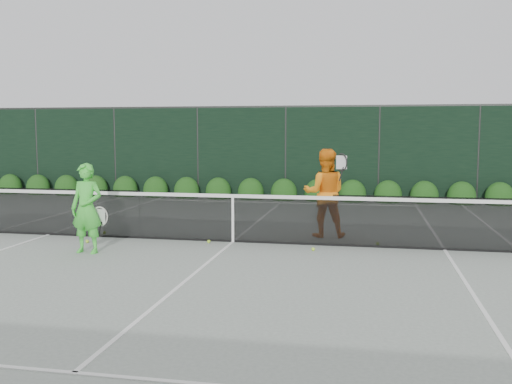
# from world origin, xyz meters

# --- Properties ---
(ground) EXTENTS (80.00, 80.00, 0.00)m
(ground) POSITION_xyz_m (0.00, 0.00, 0.00)
(ground) COLOR gray
(ground) RESTS_ON ground
(tennis_net) EXTENTS (12.90, 0.10, 1.07)m
(tennis_net) POSITION_xyz_m (-0.02, 0.00, 0.53)
(tennis_net) COLOR black
(tennis_net) RESTS_ON ground
(player_woman) EXTENTS (0.66, 0.43, 1.66)m
(player_woman) POSITION_xyz_m (-2.41, -1.49, 0.83)
(player_woman) COLOR #46D83F
(player_woman) RESTS_ON ground
(player_man) EXTENTS (0.97, 0.79, 1.87)m
(player_man) POSITION_xyz_m (1.77, 0.97, 0.94)
(player_man) COLOR orange
(player_man) RESTS_ON ground
(court_lines) EXTENTS (11.03, 23.83, 0.01)m
(court_lines) POSITION_xyz_m (0.00, 0.00, 0.01)
(court_lines) COLOR white
(court_lines) RESTS_ON ground
(windscreen_fence) EXTENTS (32.00, 21.07, 3.06)m
(windscreen_fence) POSITION_xyz_m (0.00, -2.71, 1.51)
(windscreen_fence) COLOR black
(windscreen_fence) RESTS_ON ground
(hedge_row) EXTENTS (31.66, 0.65, 0.94)m
(hedge_row) POSITION_xyz_m (-0.00, 7.15, 0.23)
(hedge_row) COLOR #10390F
(hedge_row) RESTS_ON ground
(tennis_balls) EXTENTS (5.91, 1.05, 0.07)m
(tennis_balls) POSITION_xyz_m (-0.34, -0.17, 0.03)
(tennis_balls) COLOR #B3E633
(tennis_balls) RESTS_ON ground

